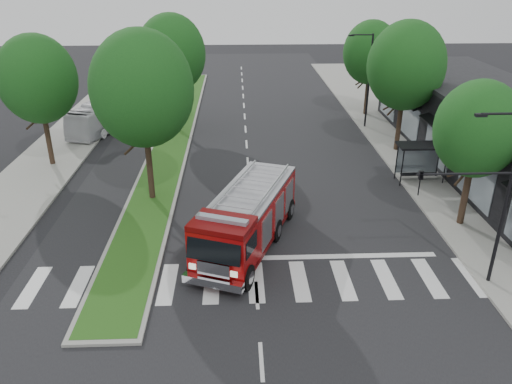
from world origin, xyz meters
TOP-DOWN VIEW (x-y plane):
  - ground at (0.00, 0.00)m, footprint 140.00×140.00m
  - sidewalk_right at (12.50, 10.00)m, footprint 5.00×80.00m
  - sidewalk_left at (-14.50, 10.00)m, footprint 5.00×80.00m
  - median at (-6.00, 18.00)m, footprint 3.00×50.00m
  - storefront_row at (17.00, 10.00)m, footprint 8.00×30.00m
  - bus_shelter at (11.20, 8.15)m, footprint 3.20×1.60m
  - tree_right_near at (11.50, 2.00)m, footprint 4.40×4.40m
  - tree_right_mid at (11.50, 14.00)m, footprint 5.60×5.60m
  - tree_right_far at (11.50, 24.00)m, footprint 5.00×5.00m
  - tree_median_near at (-6.00, 6.00)m, footprint 5.80×5.80m
  - tree_median_far at (-6.00, 20.00)m, footprint 5.60×5.60m
  - tree_left_mid at (-14.00, 12.00)m, footprint 5.20×5.20m
  - streetlight_right_near at (9.61, -3.50)m, footprint 4.08×0.22m
  - streetlight_right_far at (10.35, 20.00)m, footprint 2.11×0.20m
  - fire_engine at (-0.31, 0.30)m, footprint 5.83×9.61m
  - city_bus at (-12.00, 20.61)m, footprint 4.92×9.79m

SIDE VIEW (x-z plane):
  - ground at x=0.00m, z-range 0.00..0.00m
  - sidewalk_right at x=12.50m, z-range 0.00..0.15m
  - sidewalk_left at x=-14.50m, z-range 0.00..0.15m
  - median at x=-6.00m, z-range 0.00..0.16m
  - city_bus at x=-12.00m, z-range 0.00..2.66m
  - fire_engine at x=-0.31m, z-range -0.07..3.14m
  - bus_shelter at x=11.20m, z-range 0.73..3.34m
  - storefront_row at x=17.00m, z-range 0.00..5.00m
  - streetlight_right_far at x=10.35m, z-range 0.48..8.48m
  - streetlight_right_near at x=9.61m, z-range 0.67..8.67m
  - tree_right_near at x=11.50m, z-range 1.48..9.53m
  - tree_right_far at x=11.50m, z-range 1.47..10.20m
  - tree_left_mid at x=-14.00m, z-range 1.58..10.74m
  - tree_right_mid at x=11.50m, z-range 1.63..11.35m
  - tree_median_far at x=-6.00m, z-range 1.63..11.35m
  - tree_median_near at x=-6.00m, z-range 1.73..11.89m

